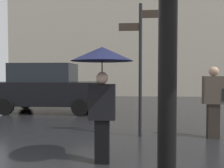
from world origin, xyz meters
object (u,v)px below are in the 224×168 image
object	(u,v)px
pedestrian_with_umbrella	(102,69)
pedestrian_with_bag	(214,98)
parked_car_left	(48,88)
street_signpost	(141,57)

from	to	relation	value
pedestrian_with_umbrella	pedestrian_with_bag	xyz separation A→B (m)	(2.44, 1.83, -0.64)
pedestrian_with_umbrella	parked_car_left	bearing A→B (deg)	-147.73
pedestrian_with_umbrella	parked_car_left	xyz separation A→B (m)	(-2.82, 5.51, -0.62)
parked_car_left	street_signpost	distance (m)	5.18
street_signpost	pedestrian_with_bag	bearing A→B (deg)	-0.73
pedestrian_with_bag	street_signpost	bearing A→B (deg)	-83.69
pedestrian_with_umbrella	street_signpost	bearing A→B (deg)	164.00
parked_car_left	street_signpost	bearing A→B (deg)	138.34
pedestrian_with_umbrella	pedestrian_with_bag	distance (m)	3.11
pedestrian_with_bag	parked_car_left	xyz separation A→B (m)	(-5.26, 3.68, 0.02)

